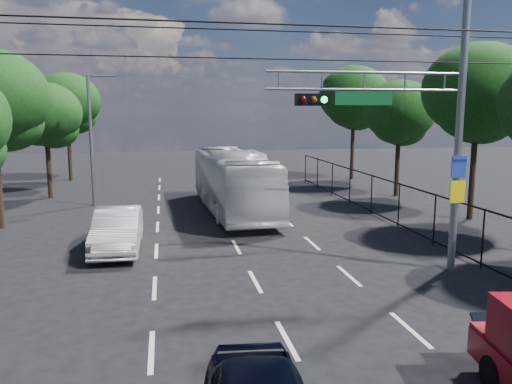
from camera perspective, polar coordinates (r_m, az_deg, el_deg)
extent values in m
cube|color=beige|center=(11.48, -11.86, -17.38)|extent=(0.12, 2.00, 0.01)
cube|color=beige|center=(15.17, -11.52, -10.66)|extent=(0.12, 2.00, 0.01)
cube|color=beige|center=(18.99, -11.32, -6.60)|extent=(0.12, 2.00, 0.01)
cube|color=beige|center=(22.86, -11.19, -3.91)|extent=(0.12, 2.00, 0.01)
cube|color=beige|center=(26.78, -11.10, -2.01)|extent=(0.12, 2.00, 0.01)
cube|color=beige|center=(30.72, -11.03, -0.59)|extent=(0.12, 2.00, 0.01)
cube|color=beige|center=(34.67, -10.98, 0.51)|extent=(0.12, 2.00, 0.01)
cube|color=beige|center=(38.63, -10.93, 1.38)|extent=(0.12, 2.00, 0.01)
cube|color=beige|center=(11.77, 3.54, -16.50)|extent=(0.12, 2.00, 0.01)
cube|color=beige|center=(15.39, -0.10, -10.18)|extent=(0.12, 2.00, 0.01)
cube|color=beige|center=(19.16, -2.26, -6.29)|extent=(0.12, 2.00, 0.01)
cube|color=beige|center=(23.01, -3.69, -3.67)|extent=(0.12, 2.00, 0.01)
cube|color=beige|center=(26.90, -4.69, -1.81)|extent=(0.12, 2.00, 0.01)
cube|color=beige|center=(30.82, -5.45, -0.43)|extent=(0.12, 2.00, 0.01)
cube|color=beige|center=(34.76, -6.03, 0.65)|extent=(0.12, 2.00, 0.01)
cube|color=beige|center=(38.71, -6.49, 1.50)|extent=(0.12, 2.00, 0.01)
cube|color=beige|center=(12.77, 17.18, -14.78)|extent=(0.12, 2.00, 0.01)
cube|color=beige|center=(16.17, 10.56, -9.38)|extent=(0.12, 2.00, 0.01)
cube|color=beige|center=(19.79, 6.41, -5.83)|extent=(0.12, 2.00, 0.01)
cube|color=beige|center=(23.54, 3.60, -3.38)|extent=(0.12, 2.00, 0.01)
cube|color=beige|center=(27.36, 1.57, -1.60)|extent=(0.12, 2.00, 0.01)
cube|color=beige|center=(31.22, 0.05, -0.26)|extent=(0.12, 2.00, 0.01)
cube|color=beige|center=(35.11, -1.14, 0.78)|extent=(0.12, 2.00, 0.01)
cube|color=beige|center=(39.03, -2.09, 1.62)|extent=(0.12, 2.00, 0.01)
cylinder|color=slate|center=(16.95, 22.25, 7.29)|extent=(0.24, 0.24, 9.50)
cylinder|color=slate|center=(15.54, 12.66, 13.18)|extent=(6.20, 0.08, 0.08)
cylinder|color=slate|center=(15.51, 12.59, 11.34)|extent=(6.20, 0.08, 0.08)
cube|color=black|center=(14.93, 6.43, 10.44)|extent=(1.00, 0.28, 0.35)
sphere|color=#3F0505|center=(14.69, 5.39, 10.48)|extent=(0.20, 0.20, 0.20)
sphere|color=#4C3805|center=(14.78, 6.60, 10.45)|extent=(0.20, 0.20, 0.20)
sphere|color=#0CE533|center=(14.88, 7.80, 10.42)|extent=(0.20, 0.20, 0.20)
cube|color=#0B5022|center=(15.47, 12.21, 10.43)|extent=(1.80, 0.05, 0.40)
cube|color=#243DAA|center=(16.90, 22.17, 2.70)|extent=(0.50, 0.04, 0.70)
cube|color=yellow|center=(17.00, 22.01, 0.02)|extent=(0.50, 0.04, 0.70)
cylinder|color=slate|center=(16.65, 20.74, 11.67)|extent=(0.05, 0.05, 0.50)
cylinder|color=slate|center=(16.03, 16.67, 11.99)|extent=(0.05, 0.05, 0.50)
cylinder|color=slate|center=(15.49, 12.28, 12.28)|extent=(0.05, 0.05, 0.50)
cylinder|color=slate|center=(15.04, 7.59, 12.50)|extent=(0.05, 0.05, 0.50)
cylinder|color=slate|center=(14.69, 2.64, 12.65)|extent=(0.05, 0.05, 0.50)
cylinder|color=slate|center=(28.60, -18.33, 5.47)|extent=(0.18, 0.18, 7.00)
cylinder|color=slate|center=(28.52, -17.06, 12.56)|extent=(1.60, 0.09, 0.09)
cube|color=slate|center=(28.44, -15.22, 12.65)|extent=(0.60, 0.22, 0.15)
cylinder|color=black|center=(12.74, 1.59, 18.65)|extent=(22.00, 0.04, 0.04)
cylinder|color=black|center=(16.20, -1.11, 18.03)|extent=(22.00, 0.04, 0.04)
cylinder|color=black|center=(17.58, -1.93, 15.02)|extent=(22.00, 0.04, 0.04)
cube|color=black|center=(21.18, 18.51, 0.11)|extent=(0.04, 34.00, 0.06)
cube|color=black|center=(21.52, 18.27, -4.63)|extent=(0.04, 34.00, 0.06)
cylinder|color=black|center=(18.03, 24.49, -4.84)|extent=(0.06, 0.06, 2.00)
cylinder|color=black|center=(20.49, 19.72, -2.95)|extent=(0.06, 0.06, 2.00)
cylinder|color=black|center=(23.08, 16.00, -1.45)|extent=(0.06, 0.06, 2.00)
cylinder|color=black|center=(25.75, 13.05, -0.26)|extent=(0.06, 0.06, 2.00)
cylinder|color=black|center=(28.49, 10.67, 0.70)|extent=(0.06, 0.06, 2.00)
cylinder|color=black|center=(31.28, 8.70, 1.49)|extent=(0.06, 0.06, 2.00)
cylinder|color=black|center=(34.11, 7.06, 2.16)|extent=(0.06, 0.06, 2.00)
cylinder|color=black|center=(36.96, 5.66, 2.71)|extent=(0.06, 0.06, 2.00)
cylinder|color=black|center=(25.85, 23.53, 2.33)|extent=(0.28, 0.28, 4.76)
ellipsoid|color=black|center=(25.72, 24.07, 10.63)|extent=(5.10, 5.10, 4.33)
ellipsoid|color=black|center=(26.18, 24.25, 7.97)|extent=(3.40, 3.40, 2.72)
ellipsoid|color=black|center=(25.34, 23.51, 8.39)|extent=(3.23, 3.23, 2.58)
cylinder|color=black|center=(31.71, 15.85, 3.20)|extent=(0.28, 0.28, 4.03)
ellipsoid|color=black|center=(31.57, 16.10, 8.93)|extent=(4.32, 4.32, 3.67)
ellipsoid|color=black|center=(32.03, 16.43, 7.11)|extent=(2.88, 2.88, 2.30)
ellipsoid|color=black|center=(31.24, 15.62, 7.37)|extent=(2.74, 2.74, 2.19)
cylinder|color=black|center=(39.06, 10.96, 5.09)|extent=(0.28, 0.28, 4.93)
ellipsoid|color=black|center=(38.99, 11.13, 10.77)|extent=(5.28, 5.28, 4.49)
ellipsoid|color=black|center=(39.40, 11.46, 8.95)|extent=(3.52, 3.52, 2.82)
ellipsoid|color=black|center=(38.66, 10.71, 9.24)|extent=(3.34, 3.34, 2.68)
ellipsoid|color=black|center=(24.55, -26.72, 7.10)|extent=(3.20, 3.20, 2.56)
cylinder|color=black|center=(32.17, -22.61, 2.83)|extent=(0.28, 0.28, 3.92)
ellipsoid|color=black|center=(32.02, -22.94, 8.31)|extent=(4.20, 4.20, 3.57)
ellipsoid|color=black|center=(32.25, -22.02, 6.62)|extent=(2.80, 2.80, 2.24)
ellipsoid|color=black|center=(31.91, -23.54, 6.76)|extent=(2.66, 2.66, 2.13)
cylinder|color=black|center=(40.00, -20.55, 4.53)|extent=(0.28, 0.28, 4.59)
ellipsoid|color=black|center=(39.92, -20.84, 9.69)|extent=(4.92, 4.92, 4.18)
ellipsoid|color=black|center=(40.14, -20.10, 8.09)|extent=(3.28, 3.28, 2.62)
ellipsoid|color=black|center=(39.77, -21.31, 8.25)|extent=(3.12, 3.12, 2.49)
cylinder|color=black|center=(10.63, 25.58, -18.35)|extent=(0.37, 0.72, 0.69)
imported|color=silver|center=(25.73, -2.65, 1.26)|extent=(3.19, 11.45, 3.16)
imported|color=silver|center=(19.26, -15.54, -4.18)|extent=(1.65, 4.69, 1.54)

